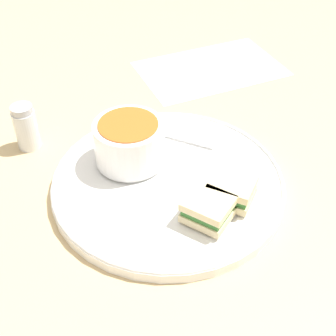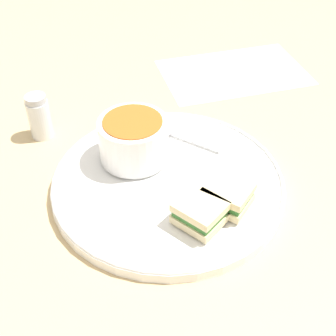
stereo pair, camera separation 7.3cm
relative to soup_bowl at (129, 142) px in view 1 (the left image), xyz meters
The scene contains 8 objects.
ground_plane 0.10m from the soup_bowl, 167.88° to the right, with size 2.40×2.40×0.00m, color #D1B27F.
plate 0.09m from the soup_bowl, 167.88° to the right, with size 0.37×0.37×0.02m.
soup_bowl is the anchor object (origin of this frame).
spoon 0.09m from the soup_bowl, 78.93° to the right, with size 0.12×0.07×0.01m.
sandwich_half_near 0.18m from the soup_bowl, behind, with size 0.08×0.07×0.04m.
sandwich_half_far 0.18m from the soup_bowl, 162.05° to the right, with size 0.08×0.08×0.04m.
salt_shaker 0.20m from the soup_bowl, 28.95° to the left, with size 0.04×0.04×0.08m.
menu_sheet 0.38m from the soup_bowl, 67.07° to the right, with size 0.29×0.36×0.00m.
Camera 1 is at (-0.41, 0.37, 0.53)m, focal length 50.00 mm.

